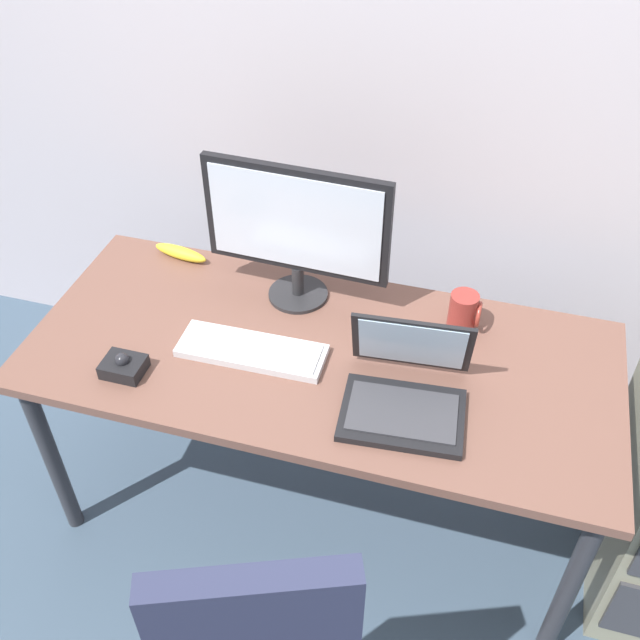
# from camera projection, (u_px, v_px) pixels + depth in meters

# --- Properties ---
(ground_plane) EXTENTS (8.00, 8.00, 0.00)m
(ground_plane) POSITION_uv_depth(u_px,v_px,m) (320.00, 500.00, 2.47)
(ground_plane) COLOR #3B4E61
(back_wall) EXTENTS (6.00, 0.10, 2.80)m
(back_wall) POSITION_uv_depth(u_px,v_px,m) (389.00, 9.00, 2.06)
(back_wall) COLOR silver
(back_wall) RESTS_ON ground
(desk) EXTENTS (1.64, 0.72, 0.70)m
(desk) POSITION_uv_depth(u_px,v_px,m) (320.00, 370.00, 2.06)
(desk) COLOR brown
(desk) RESTS_ON ground
(monitor_main) EXTENTS (0.54, 0.18, 0.44)m
(monitor_main) POSITION_uv_depth(u_px,v_px,m) (296.00, 228.00, 2.03)
(monitor_main) COLOR #262628
(monitor_main) RESTS_ON desk
(keyboard) EXTENTS (0.41, 0.14, 0.03)m
(keyboard) POSITION_uv_depth(u_px,v_px,m) (252.00, 350.00, 2.00)
(keyboard) COLOR silver
(keyboard) RESTS_ON desk
(laptop) EXTENTS (0.33, 0.32, 0.23)m
(laptop) POSITION_uv_depth(u_px,v_px,m) (406.00, 388.00, 1.84)
(laptop) COLOR black
(laptop) RESTS_ON desk
(trackball_mouse) EXTENTS (0.11, 0.09, 0.07)m
(trackball_mouse) POSITION_uv_depth(u_px,v_px,m) (124.00, 366.00, 1.94)
(trackball_mouse) COLOR black
(trackball_mouse) RESTS_ON desk
(coffee_mug) EXTENTS (0.09, 0.08, 0.12)m
(coffee_mug) POSITION_uv_depth(u_px,v_px,m) (464.00, 312.00, 2.05)
(coffee_mug) COLOR maroon
(coffee_mug) RESTS_ON desk
(banana) EXTENTS (0.19, 0.08, 0.04)m
(banana) POSITION_uv_depth(u_px,v_px,m) (181.00, 253.00, 2.33)
(banana) COLOR yellow
(banana) RESTS_ON desk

